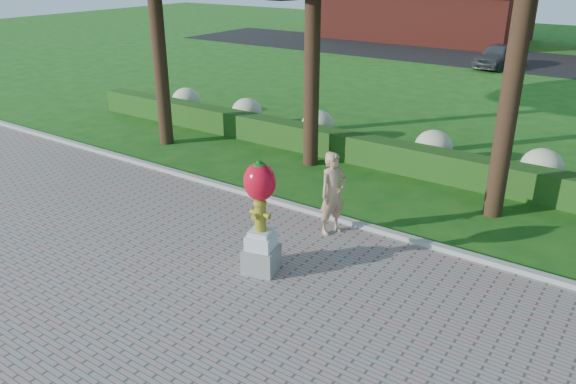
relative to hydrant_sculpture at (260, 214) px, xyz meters
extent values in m
plane|color=#185615|center=(-0.57, -0.21, -1.25)|extent=(100.00, 100.00, 0.00)
cube|color=gray|center=(-0.57, -4.21, -1.23)|extent=(40.00, 14.00, 0.04)
cube|color=#ADADA5|center=(-0.57, 2.79, -1.17)|extent=(40.00, 0.18, 0.15)
cube|color=#134514|center=(-0.57, 6.79, -0.85)|extent=(24.00, 0.70, 0.80)
ellipsoid|color=#BFC294|center=(-9.57, 7.79, -0.70)|extent=(1.10, 1.10, 0.99)
ellipsoid|color=#BFC294|center=(-6.57, 7.79, -0.70)|extent=(1.10, 1.10, 0.99)
ellipsoid|color=#BFC294|center=(-3.57, 7.79, -0.70)|extent=(1.10, 1.10, 0.99)
ellipsoid|color=#BFC294|center=(0.43, 7.79, -0.70)|extent=(1.10, 1.10, 0.99)
ellipsoid|color=#BFC294|center=(3.43, 7.79, -0.70)|extent=(1.10, 1.10, 0.99)
cube|color=black|center=(-0.57, 27.79, -1.24)|extent=(50.00, 8.00, 0.02)
cylinder|color=black|center=(-7.57, 4.79, 2.11)|extent=(0.44, 0.44, 6.72)
cylinder|color=black|center=(-2.57, 5.79, 1.83)|extent=(0.44, 0.44, 6.16)
cylinder|color=black|center=(2.93, 5.29, 2.39)|extent=(0.44, 0.44, 7.28)
cube|color=gray|center=(0.00, 0.00, -0.96)|extent=(0.75, 0.75, 0.50)
cube|color=silver|center=(0.00, 0.00, -0.57)|extent=(0.61, 0.61, 0.28)
cube|color=silver|center=(0.00, 0.00, -0.38)|extent=(0.49, 0.49, 0.10)
cylinder|color=olive|center=(0.00, 0.00, -0.05)|extent=(0.22, 0.22, 0.56)
ellipsoid|color=olive|center=(0.00, 0.00, 0.23)|extent=(0.26, 0.26, 0.18)
cylinder|color=olive|center=(-0.16, 0.00, 0.01)|extent=(0.12, 0.11, 0.11)
cylinder|color=olive|center=(0.16, 0.00, 0.01)|extent=(0.12, 0.11, 0.11)
cylinder|color=olive|center=(0.00, -0.15, 0.01)|extent=(0.12, 0.12, 0.12)
cylinder|color=olive|center=(0.00, 0.00, 0.31)|extent=(0.08, 0.08, 0.05)
ellipsoid|color=red|center=(0.00, 0.00, 0.65)|extent=(0.62, 0.56, 0.72)
ellipsoid|color=red|center=(-0.18, 0.00, 0.63)|extent=(0.31, 0.31, 0.46)
ellipsoid|color=red|center=(0.18, 0.00, 0.63)|extent=(0.31, 0.31, 0.46)
cylinder|color=#166016|center=(0.00, 0.00, 1.01)|extent=(0.10, 0.10, 0.12)
ellipsoid|color=#166016|center=(0.00, 0.00, 0.98)|extent=(0.24, 0.24, 0.08)
imported|color=tan|center=(0.28, 2.21, -0.28)|extent=(0.65, 0.79, 1.86)
imported|color=#404348|center=(-2.51, 24.79, -0.57)|extent=(2.02, 4.00, 1.31)
camera|label=1|loc=(5.86, -7.52, 4.46)|focal=35.00mm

